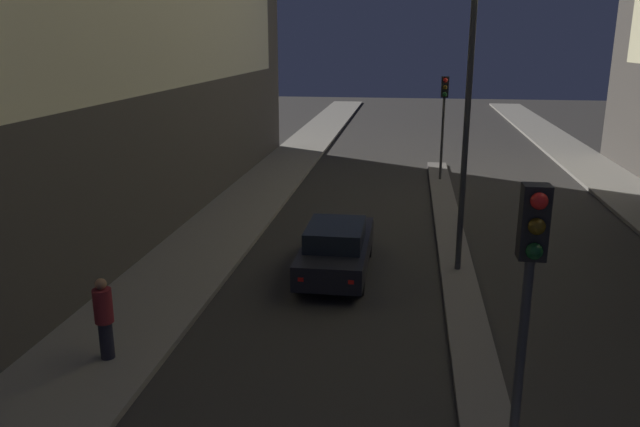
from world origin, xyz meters
name	(u,v)px	position (x,y,z in m)	size (l,w,h in m)	color
median_strip	(454,253)	(0.00, 15.01, 0.07)	(0.93, 28.02, 0.13)	#66605B
traffic_light_near	(528,284)	(0.00, 4.12, 3.48)	(0.32, 0.42, 4.57)	#383838
traffic_light_mid	(444,105)	(0.00, 25.03, 3.48)	(0.32, 0.42, 4.57)	#383838
street_lamp	(472,49)	(0.00, 13.54, 6.06)	(0.63, 0.63, 7.92)	#383838
car_left_lane	(337,248)	(-3.34, 13.01, 0.76)	(1.75, 4.65, 1.50)	black
pedestrian_on_left_sidewalk	(104,317)	(-7.29, 7.41, 1.03)	(0.37, 0.37, 1.69)	black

